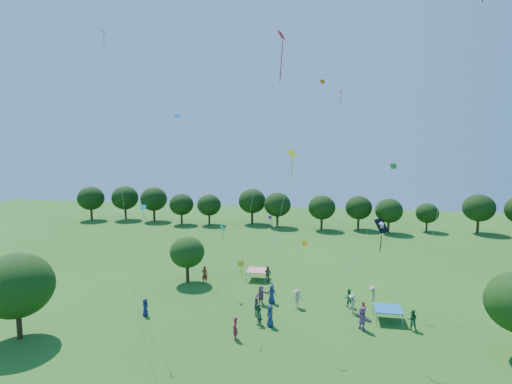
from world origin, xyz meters
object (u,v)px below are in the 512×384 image
(near_tree_north, at_px, (187,252))
(tent_red_stripe, at_px, (257,270))
(tent_blue, at_px, (388,309))
(pirate_kite, at_px, (380,228))
(red_high_kite, at_px, (273,87))
(near_tree_west, at_px, (17,285))

(near_tree_north, bearing_deg, tent_red_stripe, 17.35)
(tent_blue, height_order, pirate_kite, pirate_kite)
(tent_red_stripe, relative_size, pirate_kite, 0.27)
(tent_blue, height_order, red_high_kite, red_high_kite)
(tent_blue, bearing_deg, pirate_kite, -106.30)
(near_tree_west, xyz_separation_m, red_high_kite, (18.37, 6.22, 14.86))
(near_tree_north, height_order, pirate_kite, pirate_kite)
(tent_blue, bearing_deg, near_tree_west, -163.21)
(near_tree_north, bearing_deg, near_tree_west, -119.16)
(near_tree_north, xyz_separation_m, tent_blue, (19.78, -6.01, -2.27))
(tent_blue, relative_size, pirate_kite, 0.27)
(near_tree_west, height_order, pirate_kite, pirate_kite)
(near_tree_west, bearing_deg, tent_red_stripe, 47.58)
(near_tree_west, xyz_separation_m, tent_blue, (27.81, 8.39, -3.13))
(near_tree_north, relative_size, red_high_kite, 0.23)
(near_tree_west, distance_m, tent_blue, 29.22)
(tent_red_stripe, bearing_deg, red_high_kite, -73.19)
(near_tree_west, distance_m, tent_red_stripe, 22.77)
(near_tree_north, bearing_deg, red_high_kite, -38.40)
(near_tree_north, relative_size, tent_red_stripe, 2.26)
(near_tree_north, bearing_deg, tent_blue, -16.91)
(near_tree_west, height_order, red_high_kite, red_high_kite)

